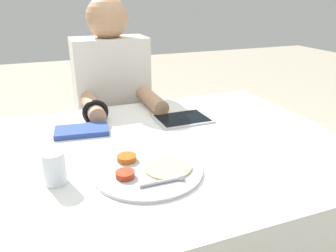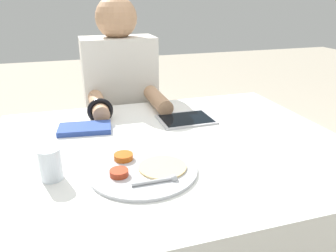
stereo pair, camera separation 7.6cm
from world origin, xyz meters
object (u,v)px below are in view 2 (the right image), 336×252
object	(u,v)px
red_notebook	(85,129)
tablet_device	(186,119)
thali_tray	(143,169)
drinking_glass	(50,164)
person_diner	(122,124)

from	to	relation	value
red_notebook	tablet_device	bearing A→B (deg)	-1.00
red_notebook	thali_tray	bearing A→B (deg)	-68.78
red_notebook	drinking_glass	xyz separation A→B (m)	(-0.11, -0.34, 0.04)
thali_tray	drinking_glass	size ratio (longest dim) A/B	3.48
tablet_device	drinking_glass	world-z (taller)	drinking_glass
red_notebook	person_diner	bearing A→B (deg)	63.65
drinking_glass	person_diner	bearing A→B (deg)	66.96
person_diner	tablet_device	bearing A→B (deg)	-64.69
thali_tray	drinking_glass	xyz separation A→B (m)	(-0.26, 0.03, 0.04)
red_notebook	person_diner	xyz separation A→B (m)	(0.21, 0.43, -0.17)
person_diner	drinking_glass	bearing A→B (deg)	-113.04
drinking_glass	red_notebook	bearing A→B (deg)	71.37
tablet_device	drinking_glass	bearing A→B (deg)	-147.99
tablet_device	person_diner	world-z (taller)	person_diner
thali_tray	tablet_device	world-z (taller)	thali_tray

